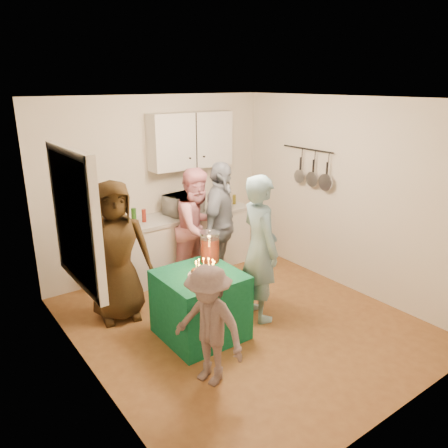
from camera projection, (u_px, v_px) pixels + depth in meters
floor at (241, 321)px, 5.29m from camera, size 4.00×4.00×0.00m
ceiling at (244, 99)px, 4.48m from camera, size 4.00×4.00×0.00m
back_wall at (158, 186)px, 6.42m from camera, size 3.60×3.60×0.00m
left_wall at (84, 255)px, 3.87m from camera, size 4.00×4.00×0.00m
right_wall at (346, 196)px, 5.90m from camera, size 4.00×4.00×0.00m
window_night at (73, 219)px, 4.04m from camera, size 0.04×1.00×1.20m
counter at (182, 245)px, 6.57m from camera, size 2.20×0.58×0.86m
countertop at (181, 216)px, 6.43m from camera, size 2.24×0.62×0.05m
upper_cabinet at (191, 140)px, 6.38m from camera, size 1.30×0.30×0.80m
pot_rack at (306, 166)px, 6.30m from camera, size 0.12×1.00×0.60m
microwave at (184, 204)px, 6.41m from camera, size 0.59×0.45×0.30m
party_table at (200, 305)px, 4.90m from camera, size 0.85×0.85×0.76m
donut_cake at (205, 268)px, 4.71m from camera, size 0.38×0.38×0.18m
punch_jar at (210, 248)px, 5.07m from camera, size 0.22×0.22×0.34m
man_birthday at (260, 248)px, 5.16m from camera, size 0.56×0.73×1.78m
woman_back_left at (116, 252)px, 5.14m from camera, size 0.94×0.72×1.72m
woman_back_center at (198, 228)px, 6.01m from camera, size 0.97×0.85×1.68m
woman_back_right at (220, 226)px, 5.95m from camera, size 1.09×0.98×1.77m
child_near_left at (209, 326)px, 4.06m from camera, size 0.66×0.88×1.20m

